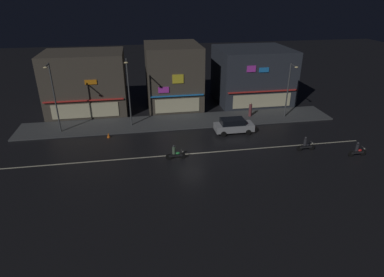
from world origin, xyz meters
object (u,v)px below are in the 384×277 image
at_px(parked_car_near_kerb, 233,126).
at_px(motorcycle_opposite_lane, 175,153).
at_px(streetlamp_east, 289,86).
at_px(motorcycle_following, 357,150).
at_px(streetlamp_west, 53,93).
at_px(traffic_cone, 109,135).
at_px(pedestrian_on_sidewalk, 250,110).
at_px(motorcycle_lead, 306,145).
at_px(streetlamp_mid, 129,88).

xyz_separation_m(parked_car_near_kerb, motorcycle_opposite_lane, (-7.22, -5.13, -0.24)).
height_order(streetlamp_east, motorcycle_following, streetlamp_east).
height_order(streetlamp_west, traffic_cone, streetlamp_west).
bearing_deg(streetlamp_east, motorcycle_following, -77.10).
distance_m(motorcycle_following, traffic_cone, 25.39).
bearing_deg(traffic_cone, pedestrian_on_sidewalk, 10.93).
distance_m(streetlamp_west, pedestrian_on_sidewalk, 22.93).
xyz_separation_m(streetlamp_east, motorcycle_lead, (-1.87, -8.76, -3.48)).
xyz_separation_m(streetlamp_west, parked_car_near_kerb, (19.13, -3.10, -3.77)).
bearing_deg(streetlamp_west, parked_car_near_kerb, -9.22).
relative_size(streetlamp_west, parked_car_near_kerb, 1.79).
xyz_separation_m(motorcycle_opposite_lane, traffic_cone, (-6.55, 6.16, -0.36)).
bearing_deg(motorcycle_following, pedestrian_on_sidewalk, -54.34).
bearing_deg(pedestrian_on_sidewalk, streetlamp_mid, 101.62).
relative_size(streetlamp_east, pedestrian_on_sidewalk, 3.83).
relative_size(streetlamp_mid, motorcycle_lead, 4.09).
bearing_deg(motorcycle_lead, traffic_cone, -24.16).
xyz_separation_m(streetlamp_mid, traffic_cone, (-2.50, -2.68, -4.40)).
bearing_deg(parked_car_near_kerb, streetlamp_east, 22.79).
distance_m(streetlamp_mid, motorcycle_opposite_lane, 10.53).
bearing_deg(motorcycle_opposite_lane, pedestrian_on_sidewalk, -144.89).
distance_m(streetlamp_mid, parked_car_near_kerb, 12.46).
bearing_deg(traffic_cone, parked_car_near_kerb, -4.30).
bearing_deg(motorcycle_opposite_lane, streetlamp_east, -157.22).
distance_m(streetlamp_mid, pedestrian_on_sidewalk, 15.21).
height_order(motorcycle_following, traffic_cone, motorcycle_following).
relative_size(streetlamp_west, pedestrian_on_sidewalk, 4.41).
relative_size(parked_car_near_kerb, motorcycle_following, 2.26).
xyz_separation_m(streetlamp_mid, motorcycle_opposite_lane, (4.05, -8.84, -4.05)).
xyz_separation_m(streetlamp_mid, streetlamp_east, (18.97, -0.47, -0.57)).
xyz_separation_m(streetlamp_west, traffic_cone, (5.37, -2.07, -4.36)).
height_order(streetlamp_east, traffic_cone, streetlamp_east).
distance_m(parked_car_near_kerb, motorcycle_lead, 8.04).
distance_m(streetlamp_east, motorcycle_opposite_lane, 17.45).
xyz_separation_m(streetlamp_mid, parked_car_near_kerb, (11.26, -3.71, -3.81)).
xyz_separation_m(parked_car_near_kerb, traffic_cone, (-13.76, 1.03, -0.59)).
distance_m(motorcycle_following, motorcycle_opposite_lane, 17.53).
bearing_deg(pedestrian_on_sidewalk, traffic_cone, 110.03).
distance_m(streetlamp_west, motorcycle_following, 31.40).
bearing_deg(traffic_cone, motorcycle_opposite_lane, -43.26).
bearing_deg(motorcycle_following, streetlamp_west, -13.68).
relative_size(streetlamp_west, motorcycle_opposite_lane, 4.05).
height_order(parked_car_near_kerb, motorcycle_lead, parked_car_near_kerb).
height_order(streetlamp_west, motorcycle_lead, streetlamp_west).
xyz_separation_m(streetlamp_west, motorcycle_following, (29.29, -10.59, -4.00)).
bearing_deg(motorcycle_lead, motorcycle_following, 149.99).
relative_size(pedestrian_on_sidewalk, motorcycle_lead, 0.92).
distance_m(streetlamp_mid, motorcycle_lead, 19.85).
relative_size(parked_car_near_kerb, traffic_cone, 7.82).
relative_size(pedestrian_on_sidewalk, motorcycle_opposite_lane, 0.92).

